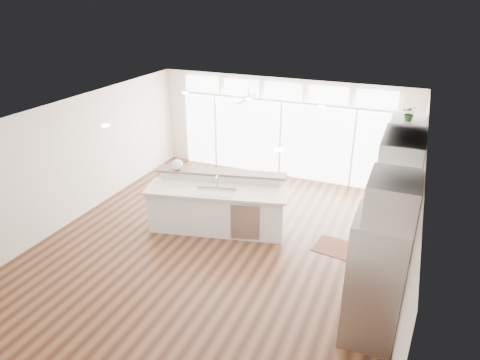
% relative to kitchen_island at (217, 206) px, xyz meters
% --- Properties ---
extents(floor, '(7.00, 8.00, 0.02)m').
position_rel_kitchen_island_xyz_m(floor, '(0.32, -0.55, -0.60)').
color(floor, '#3D2012').
rests_on(floor, ground).
extents(ceiling, '(7.00, 8.00, 0.02)m').
position_rel_kitchen_island_xyz_m(ceiling, '(0.32, -0.55, 2.11)').
color(ceiling, white).
rests_on(ceiling, wall_back).
extents(wall_back, '(7.00, 0.04, 2.70)m').
position_rel_kitchen_island_xyz_m(wall_back, '(0.32, 3.45, 0.76)').
color(wall_back, beige).
rests_on(wall_back, floor).
extents(wall_front, '(7.00, 0.04, 2.70)m').
position_rel_kitchen_island_xyz_m(wall_front, '(0.32, -4.55, 0.76)').
color(wall_front, beige).
rests_on(wall_front, floor).
extents(wall_left, '(0.04, 8.00, 2.70)m').
position_rel_kitchen_island_xyz_m(wall_left, '(-3.18, -0.55, 0.76)').
color(wall_left, beige).
rests_on(wall_left, floor).
extents(wall_right, '(0.04, 8.00, 2.70)m').
position_rel_kitchen_island_xyz_m(wall_right, '(3.82, -0.55, 0.76)').
color(wall_right, beige).
rests_on(wall_right, floor).
extents(glass_wall, '(5.80, 0.06, 2.08)m').
position_rel_kitchen_island_xyz_m(glass_wall, '(0.32, 3.39, 0.46)').
color(glass_wall, white).
rests_on(glass_wall, wall_back).
extents(transom_row, '(5.90, 0.06, 0.40)m').
position_rel_kitchen_island_xyz_m(transom_row, '(0.32, 3.39, 1.79)').
color(transom_row, white).
rests_on(transom_row, wall_back).
extents(desk_window, '(0.04, 0.85, 0.85)m').
position_rel_kitchen_island_xyz_m(desk_window, '(3.78, -0.25, 0.96)').
color(desk_window, white).
rests_on(desk_window, wall_right).
extents(ceiling_fan, '(1.16, 1.16, 0.32)m').
position_rel_kitchen_island_xyz_m(ceiling_fan, '(-0.18, 2.25, 1.89)').
color(ceiling_fan, white).
rests_on(ceiling_fan, ceiling).
extents(recessed_lights, '(3.40, 3.00, 0.02)m').
position_rel_kitchen_island_xyz_m(recessed_lights, '(0.32, -0.35, 2.09)').
color(recessed_lights, white).
rests_on(recessed_lights, ceiling).
extents(oven_cabinet, '(0.64, 1.20, 2.50)m').
position_rel_kitchen_island_xyz_m(oven_cabinet, '(3.49, 1.25, 0.66)').
color(oven_cabinet, white).
rests_on(oven_cabinet, floor).
extents(desk_nook, '(0.72, 1.30, 0.76)m').
position_rel_kitchen_island_xyz_m(desk_nook, '(3.45, -0.25, -0.21)').
color(desk_nook, white).
rests_on(desk_nook, floor).
extents(upper_cabinets, '(0.64, 1.30, 0.64)m').
position_rel_kitchen_island_xyz_m(upper_cabinets, '(3.49, -0.25, 1.76)').
color(upper_cabinets, white).
rests_on(upper_cabinets, wall_right).
extents(refrigerator, '(0.76, 0.90, 2.00)m').
position_rel_kitchen_island_xyz_m(refrigerator, '(3.43, -1.90, 0.41)').
color(refrigerator, '#A5A6AA').
rests_on(refrigerator, floor).
extents(fridge_cabinet, '(0.64, 0.90, 0.60)m').
position_rel_kitchen_island_xyz_m(fridge_cabinet, '(3.49, -1.90, 1.71)').
color(fridge_cabinet, white).
rests_on(fridge_cabinet, wall_right).
extents(framed_photos, '(0.06, 0.22, 0.80)m').
position_rel_kitchen_island_xyz_m(framed_photos, '(3.78, 0.37, 0.81)').
color(framed_photos, black).
rests_on(framed_photos, wall_right).
extents(kitchen_island, '(3.14, 1.77, 1.18)m').
position_rel_kitchen_island_xyz_m(kitchen_island, '(0.00, 0.00, 0.00)').
color(kitchen_island, white).
rests_on(kitchen_island, floor).
extents(rug, '(1.06, 0.83, 0.01)m').
position_rel_kitchen_island_xyz_m(rug, '(2.60, 0.27, -0.58)').
color(rug, '#3B1C13').
rests_on(rug, floor).
extents(office_chair, '(0.58, 0.55, 0.95)m').
position_rel_kitchen_island_xyz_m(office_chair, '(3.33, -1.04, -0.11)').
color(office_chair, black).
rests_on(office_chair, floor).
extents(fishbowl, '(0.29, 0.29, 0.24)m').
position_rel_kitchen_island_xyz_m(fishbowl, '(-1.02, 0.17, 0.71)').
color(fishbowl, silver).
rests_on(fishbowl, kitchen_island).
extents(monitor, '(0.09, 0.50, 0.41)m').
position_rel_kitchen_island_xyz_m(monitor, '(3.37, -0.25, 0.38)').
color(monitor, black).
rests_on(monitor, desk_nook).
extents(keyboard, '(0.14, 0.33, 0.02)m').
position_rel_kitchen_island_xyz_m(keyboard, '(3.20, -0.25, 0.18)').
color(keyboard, silver).
rests_on(keyboard, desk_nook).
extents(potted_plant, '(0.30, 0.33, 0.23)m').
position_rel_kitchen_island_xyz_m(potted_plant, '(3.49, 1.25, 2.03)').
color(potted_plant, '#2F6029').
rests_on(potted_plant, oven_cabinet).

